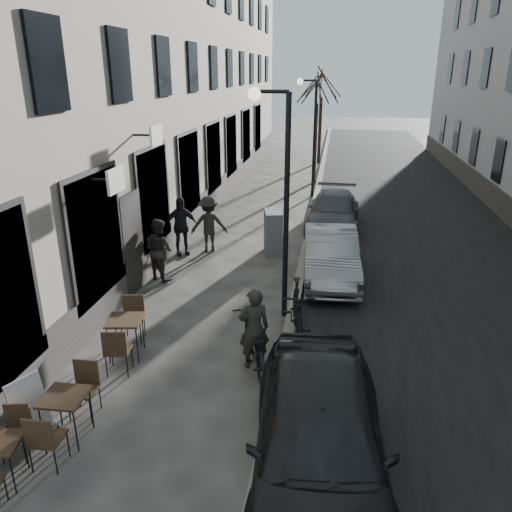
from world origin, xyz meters
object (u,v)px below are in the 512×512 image
(sign_board, at_px, (31,413))
(bicycle, at_px, (254,343))
(bistro_set_b, at_px, (66,412))
(moped, at_px, (297,313))
(car_near, at_px, (320,438))
(tree_far, at_px, (322,84))
(streetlamp_far, at_px, (311,125))
(bistro_set_a, at_px, (1,458))
(pedestrian_far, at_px, (181,226))
(streetlamp_near, at_px, (279,182))
(car_mid, at_px, (331,255))
(tree_near, at_px, (317,87))
(car_far, at_px, (333,211))
(pedestrian_near, at_px, (159,250))
(utility_cabinet, at_px, (273,233))
(bistro_set_c, at_px, (126,333))
(pedestrian_mid, at_px, (209,224))

(sign_board, height_order, bicycle, bicycle)
(bistro_set_b, relative_size, moped, 0.74)
(bistro_set_b, bearing_deg, car_near, -6.82)
(tree_far, bearing_deg, streetlamp_far, -90.46)
(bistro_set_a, bearing_deg, pedestrian_far, 79.41)
(streetlamp_near, distance_m, car_mid, 3.71)
(tree_far, distance_m, bicycle, 23.59)
(tree_near, distance_m, pedestrian_far, 12.47)
(tree_near, bearing_deg, bistro_set_b, -97.99)
(car_mid, height_order, car_far, car_mid)
(car_near, height_order, moped, car_near)
(bistro_set_b, relative_size, pedestrian_far, 0.87)
(pedestrian_near, bearing_deg, car_far, -101.42)
(car_near, bearing_deg, car_mid, 86.16)
(streetlamp_near, distance_m, pedestrian_near, 4.45)
(utility_cabinet, bearing_deg, pedestrian_far, 177.39)
(tree_near, bearing_deg, car_mid, -84.98)
(bistro_set_a, xyz_separation_m, pedestrian_far, (-0.30, 9.28, 0.50))
(streetlamp_near, height_order, car_near, streetlamp_near)
(streetlamp_far, distance_m, pedestrian_near, 11.14)
(bistro_set_a, bearing_deg, streetlamp_near, 48.58)
(tree_near, relative_size, bistro_set_a, 4.06)
(utility_cabinet, xyz_separation_m, car_mid, (1.80, -1.65, -0.02))
(bicycle, relative_size, pedestrian_near, 1.12)
(bistro_set_b, distance_m, pedestrian_near, 6.39)
(bistro_set_c, distance_m, sign_board, 2.50)
(tree_far, bearing_deg, bicycle, -90.62)
(sign_board, bearing_deg, bistro_set_b, 25.79)
(moped, bearing_deg, pedestrian_mid, 113.34)
(pedestrian_far, xyz_separation_m, car_mid, (4.60, -1.16, -0.24))
(utility_cabinet, relative_size, pedestrian_far, 0.76)
(utility_cabinet, height_order, pedestrian_far, pedestrian_far)
(streetlamp_near, bearing_deg, sign_board, -125.05)
(bistro_set_b, height_order, car_mid, car_mid)
(car_mid, bearing_deg, utility_cabinet, 133.67)
(pedestrian_near, bearing_deg, tree_near, -76.34)
(pedestrian_mid, height_order, car_near, pedestrian_mid)
(bistro_set_c, relative_size, car_far, 0.39)
(bistro_set_c, distance_m, pedestrian_near, 3.97)
(bistro_set_b, distance_m, utility_cabinet, 9.04)
(tree_near, height_order, car_mid, tree_near)
(bistro_set_c, xyz_separation_m, utility_cabinet, (2.13, 6.37, 0.19))
(streetlamp_far, bearing_deg, tree_far, 89.54)
(bistro_set_b, height_order, pedestrian_far, pedestrian_far)
(sign_board, relative_size, car_mid, 0.25)
(streetlamp_far, height_order, moped, streetlamp_far)
(tree_far, distance_m, bistro_set_b, 26.16)
(bistro_set_b, bearing_deg, moped, 45.64)
(tree_far, relative_size, sign_board, 5.74)
(bistro_set_c, bearing_deg, sign_board, -111.68)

